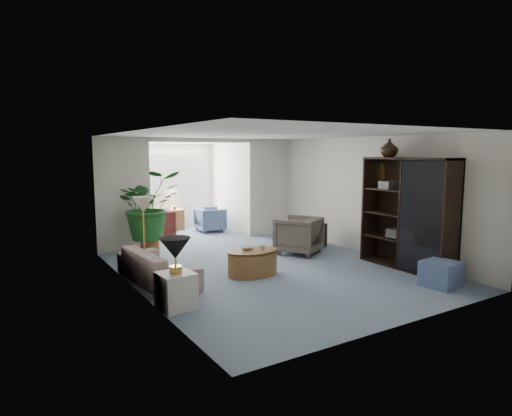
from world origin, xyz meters
TOP-DOWN VIEW (x-y plane):
  - floor at (0.00, 0.00)m, footprint 6.00×6.00m
  - sunroom_floor at (0.00, 4.10)m, footprint 2.60×2.60m
  - back_pier_left at (-1.90, 3.00)m, footprint 1.20×0.12m
  - back_pier_right at (1.90, 3.00)m, footprint 1.20×0.12m
  - back_header at (0.00, 3.00)m, footprint 2.60×0.12m
  - window_pane at (0.00, 5.18)m, footprint 2.20×0.02m
  - window_blinds at (0.00, 5.15)m, footprint 2.20×0.02m
  - framed_picture at (2.46, -0.10)m, footprint 0.04×0.50m
  - sofa at (-2.06, 0.43)m, footprint 0.89×1.93m
  - end_table at (-2.26, -0.92)m, footprint 0.50×0.50m
  - table_lamp at (-2.26, -0.92)m, footprint 0.44×0.44m
  - floor_lamp at (-2.07, 1.09)m, footprint 0.36×0.36m
  - coffee_table at (-0.47, -0.05)m, footprint 0.96×0.96m
  - coffee_bowl at (-0.52, 0.05)m, footprint 0.24×0.24m
  - coffee_cup at (-0.32, -0.15)m, footprint 0.10×0.10m
  - wingback_chair at (1.23, 0.85)m, footprint 1.18×1.19m
  - side_table_dark at (1.93, 1.15)m, footprint 0.52×0.44m
  - entertainment_cabinet at (2.23, -1.17)m, footprint 0.50×1.87m
  - cabinet_urn at (2.23, -0.67)m, footprint 0.34×0.34m
  - ottoman at (1.79, -2.24)m, footprint 0.58×0.58m
  - plant_pot at (-1.52, 2.48)m, footprint 0.40×0.40m
  - house_plant at (-1.52, 2.48)m, footprint 1.33×1.15m
  - sunroom_chair_blue at (0.75, 4.19)m, footprint 0.77×0.75m
  - sunroom_chair_maroon at (-0.75, 4.19)m, footprint 0.81×0.79m
  - sunroom_table at (-0.00, 4.94)m, footprint 0.49×0.39m
  - shelf_clutter at (2.18, -1.28)m, footprint 0.30×1.25m

SIDE VIEW (x-z plane):
  - floor at x=0.00m, z-range 0.00..0.00m
  - sunroom_floor at x=0.00m, z-range 0.00..0.00m
  - plant_pot at x=-1.52m, z-range 0.00..0.32m
  - ottoman at x=1.79m, z-range 0.00..0.42m
  - coffee_table at x=-0.47m, z-range 0.00..0.45m
  - end_table at x=-2.26m, z-range 0.00..0.51m
  - side_table_dark at x=1.93m, z-range 0.00..0.55m
  - sofa at x=-2.06m, z-range 0.00..0.55m
  - sunroom_table at x=0.00m, z-range 0.00..0.57m
  - sunroom_chair_blue at x=0.75m, z-range 0.00..0.66m
  - sunroom_chair_maroon at x=-0.75m, z-range 0.00..0.70m
  - wingback_chair at x=1.23m, z-range 0.00..0.80m
  - coffee_bowl at x=-0.52m, z-range 0.45..0.51m
  - coffee_cup at x=-0.32m, z-range 0.45..0.54m
  - table_lamp at x=-2.26m, z-range 0.71..1.01m
  - entertainment_cabinet at x=2.23m, z-range 0.00..2.08m
  - house_plant at x=-1.52m, z-range 0.32..1.80m
  - shelf_clutter at x=2.18m, z-range 0.56..1.62m
  - back_pier_left at x=-1.90m, z-range 0.00..2.50m
  - back_pier_right at x=1.90m, z-range 0.00..2.50m
  - floor_lamp at x=-2.07m, z-range 1.11..1.39m
  - window_pane at x=0.00m, z-range 0.65..2.15m
  - window_blinds at x=0.00m, z-range 0.65..2.15m
  - framed_picture at x=2.46m, z-range 1.50..1.90m
  - cabinet_urn at x=2.23m, z-range 2.08..2.43m
  - back_header at x=0.00m, z-range 2.40..2.50m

